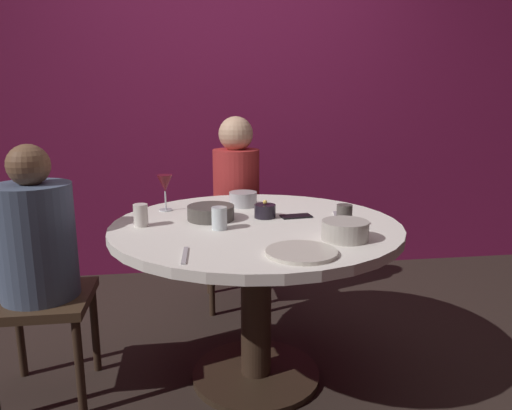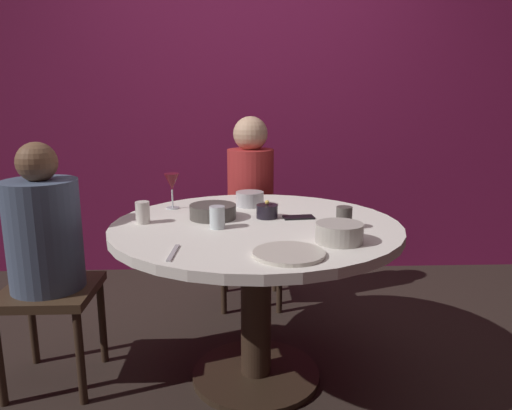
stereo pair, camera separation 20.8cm
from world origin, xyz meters
name	(u,v)px [view 2 (the right image)]	position (x,y,z in m)	size (l,w,h in m)	color
ground_plane	(256,377)	(0.00, 0.00, 0.00)	(8.00, 8.00, 0.00)	#2D231E
back_wall	(248,97)	(0.00, 1.54, 1.30)	(6.00, 0.10, 2.60)	maroon
dining_table	(256,259)	(0.00, 0.00, 0.59)	(1.27, 1.27, 0.76)	white
seated_diner_left	(44,239)	(-0.93, 0.00, 0.69)	(0.40, 0.40, 1.12)	#3F2D1E
seated_diner_back	(251,191)	(0.00, 0.86, 0.74)	(0.40, 0.40, 1.19)	#3F2D1E
candle_holder	(267,211)	(0.05, 0.09, 0.79)	(0.10, 0.10, 0.08)	black
wine_glass	(172,183)	(-0.40, 0.29, 0.89)	(0.08, 0.08, 0.18)	silver
dinner_plate	(289,253)	(0.10, -0.45, 0.76)	(0.26, 0.26, 0.01)	beige
cell_phone	(299,217)	(0.20, 0.07, 0.76)	(0.07, 0.14, 0.01)	black
bowl_serving_large	(250,199)	(-0.02, 0.34, 0.79)	(0.14, 0.14, 0.07)	#B7B7BC
bowl_salad_center	(339,233)	(0.30, -0.30, 0.80)	(0.18, 0.18, 0.07)	#B2ADA3
bowl_small_white	(213,211)	(-0.19, 0.09, 0.79)	(0.21, 0.21, 0.06)	#4C4742
cup_near_candle	(143,212)	(-0.50, 0.01, 0.81)	(0.06, 0.06, 0.10)	silver
cup_by_left_diner	(344,218)	(0.37, -0.11, 0.80)	(0.07, 0.07, 0.09)	#4C4742
cup_by_right_diner	(217,217)	(-0.17, -0.08, 0.81)	(0.07, 0.07, 0.09)	silver
fork_near_plate	(339,218)	(0.38, 0.05, 0.76)	(0.02, 0.18, 0.01)	#B7B7BC
knife_near_plate	(173,253)	(-0.31, -0.42, 0.76)	(0.02, 0.18, 0.01)	#B7B7BC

